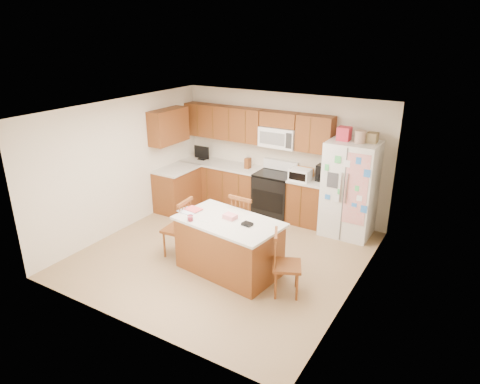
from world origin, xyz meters
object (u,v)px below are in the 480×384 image
Objects in this scene: stove at (275,194)px; island at (229,245)px; windsor_chair_right at (285,265)px; refrigerator at (350,188)px; windsor_chair_left at (179,229)px; windsor_chair_back at (245,225)px.

stove reaches higher than island.
windsor_chair_right is (1.03, -0.11, 0.02)m from island.
windsor_chair_right is at bearing -6.16° from island.
windsor_chair_left is at bearing -134.03° from refrigerator.
stove is 1.09× the size of windsor_chair_left.
stove is at bearing 74.71° from windsor_chair_left.
windsor_chair_right is at bearing -60.41° from stove.
windsor_chair_back reaches higher than windsor_chair_right.
island is 1.04m from windsor_chair_right.
windsor_chair_left is at bearing -105.29° from stove.
windsor_chair_back is at bearing -128.79° from refrigerator.
refrigerator is 2.12m from windsor_chair_back.
refrigerator is at bearing 62.31° from island.
windsor_chair_back is (0.91, 0.67, 0.02)m from windsor_chair_left.
island is (0.37, -2.36, -0.02)m from stove.
windsor_chair_back is at bearing 145.14° from windsor_chair_right.
refrigerator is at bearing 51.21° from windsor_chair_back.
stove is 2.84m from windsor_chair_right.
stove is 2.39m from island.
refrigerator is 1.96× the size of windsor_chair_left.
windsor_chair_left is at bearing 179.80° from island.
refrigerator is at bearing 85.98° from windsor_chair_right.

